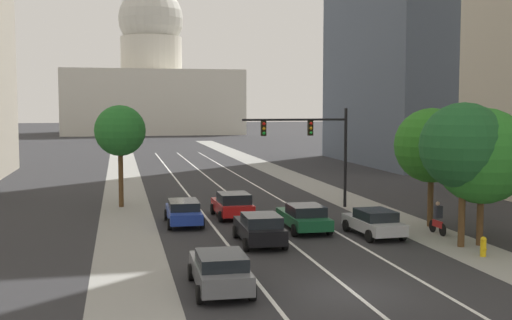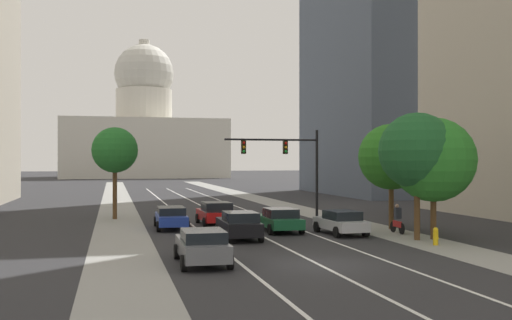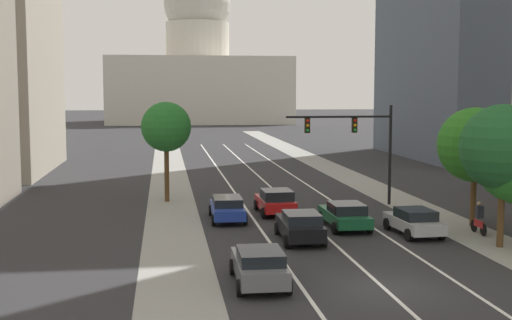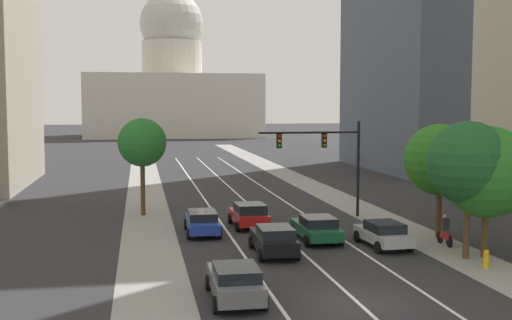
{
  "view_description": "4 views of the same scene",
  "coord_description": "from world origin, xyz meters",
  "px_view_note": "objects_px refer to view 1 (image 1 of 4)",
  "views": [
    {
      "loc": [
        -8.11,
        -21.34,
        6.67
      ],
      "look_at": [
        2.36,
        27.4,
        2.45
      ],
      "focal_mm": 44.94,
      "sensor_mm": 36.0,
      "label": 1
    },
    {
      "loc": [
        -8.2,
        -23.09,
        4.23
      ],
      "look_at": [
        2.73,
        22.09,
        4.33
      ],
      "focal_mm": 41.78,
      "sensor_mm": 36.0,
      "label": 2
    },
    {
      "loc": [
        -8.2,
        -24.34,
        7.47
      ],
      "look_at": [
        -1.1,
        27.9,
        2.09
      ],
      "focal_mm": 47.91,
      "sensor_mm": 36.0,
      "label": 3
    },
    {
      "loc": [
        -8.2,
        -23.07,
        7.6
      ],
      "look_at": [
        0.36,
        23.88,
        3.52
      ],
      "focal_mm": 44.98,
      "sensor_mm": 36.0,
      "label": 4
    }
  ],
  "objects_px": {
    "capitol_building": "(152,85)",
    "street_tree_mid_left": "(120,131)",
    "car_red": "(233,205)",
    "street_tree_mid_right": "(464,146)",
    "fire_hydrant": "(483,246)",
    "street_tree_near_right": "(432,146)",
    "car_black": "(260,228)",
    "car_blue": "(184,211)",
    "traffic_signal_mast": "(314,139)",
    "car_green": "(304,217)",
    "car_gray": "(220,270)",
    "car_silver": "(374,222)",
    "street_tree_far_right": "(482,156)",
    "cyclist": "(438,218)"
  },
  "relations": [
    {
      "from": "car_red",
      "to": "traffic_signal_mast",
      "type": "relative_size",
      "value": 0.59
    },
    {
      "from": "street_tree_far_right",
      "to": "street_tree_near_right",
      "type": "bearing_deg",
      "value": 90.12
    },
    {
      "from": "car_black",
      "to": "car_green",
      "type": "bearing_deg",
      "value": -45.55
    },
    {
      "from": "car_black",
      "to": "car_green",
      "type": "relative_size",
      "value": 0.97
    },
    {
      "from": "cyclist",
      "to": "street_tree_mid_right",
      "type": "height_order",
      "value": "street_tree_mid_right"
    },
    {
      "from": "car_black",
      "to": "street_tree_mid_left",
      "type": "xyz_separation_m",
      "value": [
        -6.48,
        13.19,
        4.23
      ]
    },
    {
      "from": "street_tree_far_right",
      "to": "street_tree_mid_right",
      "type": "bearing_deg",
      "value": -175.26
    },
    {
      "from": "car_gray",
      "to": "cyclist",
      "type": "xyz_separation_m",
      "value": [
        12.65,
        7.7,
        0.08
      ]
    },
    {
      "from": "car_gray",
      "to": "street_tree_near_right",
      "type": "distance_m",
      "value": 16.96
    },
    {
      "from": "car_silver",
      "to": "street_tree_mid_left",
      "type": "height_order",
      "value": "street_tree_mid_left"
    },
    {
      "from": "car_black",
      "to": "street_tree_mid_left",
      "type": "bearing_deg",
      "value": 27.36
    },
    {
      "from": "car_silver",
      "to": "cyclist",
      "type": "height_order",
      "value": "cyclist"
    },
    {
      "from": "street_tree_mid_left",
      "to": "capitol_building",
      "type": "bearing_deg",
      "value": 86.03
    },
    {
      "from": "car_black",
      "to": "street_tree_mid_right",
      "type": "relative_size",
      "value": 0.67
    },
    {
      "from": "car_green",
      "to": "street_tree_far_right",
      "type": "distance_m",
      "value": 9.63
    },
    {
      "from": "fire_hydrant",
      "to": "car_blue",
      "type": "bearing_deg",
      "value": 139.19
    },
    {
      "from": "capitol_building",
      "to": "traffic_signal_mast",
      "type": "xyz_separation_m",
      "value": [
        4.27,
        -118.64,
        -7.1
      ]
    },
    {
      "from": "capitol_building",
      "to": "street_tree_mid_right",
      "type": "relative_size",
      "value": 6.02
    },
    {
      "from": "capitol_building",
      "to": "traffic_signal_mast",
      "type": "relative_size",
      "value": 5.88
    },
    {
      "from": "car_black",
      "to": "fire_hydrant",
      "type": "distance_m",
      "value": 10.22
    },
    {
      "from": "traffic_signal_mast",
      "to": "street_tree_far_right",
      "type": "distance_m",
      "value": 13.23
    },
    {
      "from": "capitol_building",
      "to": "street_tree_mid_left",
      "type": "xyz_separation_m",
      "value": [
        -8.02,
        -115.45,
        -6.6
      ]
    },
    {
      "from": "capitol_building",
      "to": "car_green",
      "type": "xyz_separation_m",
      "value": [
        1.54,
        -125.75,
        -10.89
      ]
    },
    {
      "from": "capitol_building",
      "to": "car_black",
      "type": "relative_size",
      "value": 9.03
    },
    {
      "from": "car_black",
      "to": "car_green",
      "type": "xyz_separation_m",
      "value": [
        3.08,
        2.89,
        -0.05
      ]
    },
    {
      "from": "car_blue",
      "to": "car_green",
      "type": "bearing_deg",
      "value": -115.52
    },
    {
      "from": "traffic_signal_mast",
      "to": "street_tree_near_right",
      "type": "distance_m",
      "value": 8.69
    },
    {
      "from": "car_black",
      "to": "car_silver",
      "type": "height_order",
      "value": "car_black"
    },
    {
      "from": "street_tree_mid_left",
      "to": "cyclist",
      "type": "bearing_deg",
      "value": -38.53
    },
    {
      "from": "car_silver",
      "to": "fire_hydrant",
      "type": "bearing_deg",
      "value": -153.15
    },
    {
      "from": "car_red",
      "to": "street_tree_mid_right",
      "type": "distance_m",
      "value": 14.2
    },
    {
      "from": "street_tree_mid_left",
      "to": "car_black",
      "type": "bearing_deg",
      "value": -63.84
    },
    {
      "from": "fire_hydrant",
      "to": "street_tree_near_right",
      "type": "bearing_deg",
      "value": 81.22
    },
    {
      "from": "street_tree_far_right",
      "to": "car_silver",
      "type": "bearing_deg",
      "value": 142.62
    },
    {
      "from": "car_silver",
      "to": "car_blue",
      "type": "xyz_separation_m",
      "value": [
        -9.23,
        5.29,
        0.01
      ]
    },
    {
      "from": "car_gray",
      "to": "capitol_building",
      "type": "bearing_deg",
      "value": -1.1
    },
    {
      "from": "fire_hydrant",
      "to": "street_tree_near_right",
      "type": "relative_size",
      "value": 0.14
    },
    {
      "from": "capitol_building",
      "to": "car_black",
      "type": "height_order",
      "value": "capitol_building"
    },
    {
      "from": "car_gray",
      "to": "car_black",
      "type": "bearing_deg",
      "value": -22.0
    },
    {
      "from": "car_red",
      "to": "car_green",
      "type": "bearing_deg",
      "value": -147.72
    },
    {
      "from": "car_green",
      "to": "fire_hydrant",
      "type": "xyz_separation_m",
      "value": [
        6.06,
        -7.47,
        -0.27
      ]
    },
    {
      "from": "car_gray",
      "to": "car_silver",
      "type": "height_order",
      "value": "car_gray"
    },
    {
      "from": "traffic_signal_mast",
      "to": "cyclist",
      "type": "height_order",
      "value": "traffic_signal_mast"
    },
    {
      "from": "car_green",
      "to": "street_tree_near_right",
      "type": "height_order",
      "value": "street_tree_near_right"
    },
    {
      "from": "capitol_building",
      "to": "cyclist",
      "type": "distance_m",
      "value": 128.94
    },
    {
      "from": "car_blue",
      "to": "cyclist",
      "type": "relative_size",
      "value": 2.69
    },
    {
      "from": "car_silver",
      "to": "street_tree_mid_left",
      "type": "distance_m",
      "value": 18.29
    },
    {
      "from": "car_blue",
      "to": "street_tree_mid_left",
      "type": "bearing_deg",
      "value": 26.29
    },
    {
      "from": "car_red",
      "to": "street_tree_near_right",
      "type": "bearing_deg",
      "value": -117.33
    },
    {
      "from": "car_gray",
      "to": "car_silver",
      "type": "bearing_deg",
      "value": -48.34
    }
  ]
}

